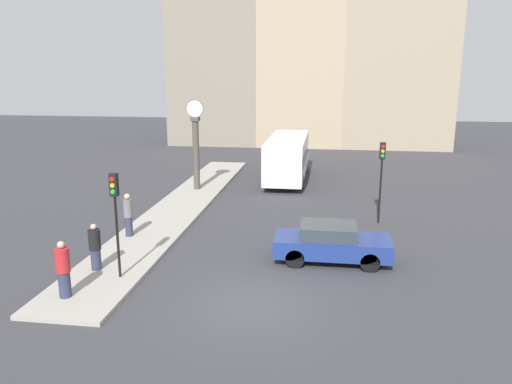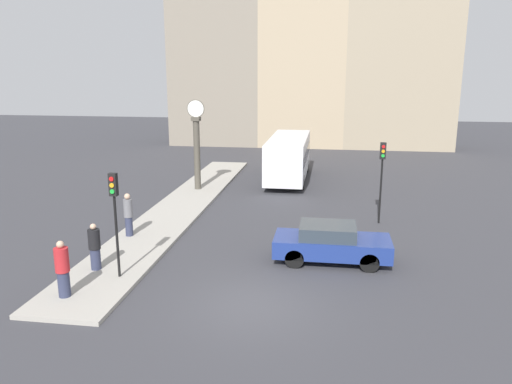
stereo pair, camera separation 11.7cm
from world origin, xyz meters
The scene contains 11 objects.
ground_plane centered at (0.00, 0.00, 0.00)m, with size 120.00×120.00×0.00m, color #38383D.
sidewalk_corner centered at (-5.44, 10.56, 0.07)m, with size 2.73×25.12×0.14m, color #A39E93.
building_row centered at (0.00, 34.04, 8.68)m, with size 26.06×5.00×17.39m.
sedan_car centered at (2.34, 3.95, 0.75)m, with size 4.32×1.80×1.46m.
bus_distant centered at (-0.49, 18.17, 1.60)m, with size 2.37×8.34×2.80m.
traffic_light_near centered at (-4.81, 1.14, 2.74)m, with size 0.26×0.24×3.61m.
traffic_light_far centered at (4.57, 9.21, 2.74)m, with size 0.26×0.24×3.82m.
street_clock centered at (-5.55, 14.18, 2.67)m, with size 1.02×0.48×5.24m.
pedestrian_black_jacket centered at (-5.90, 1.64, 0.97)m, with size 0.42×0.42×1.69m.
pedestrian_grey_jacket centered at (-6.18, 5.33, 1.07)m, with size 0.37×0.37×1.85m.
pedestrian_red_top centered at (-5.86, -0.58, 1.04)m, with size 0.43×0.43×1.83m.
Camera 1 is at (2.08, -13.92, 7.02)m, focal length 35.00 mm.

